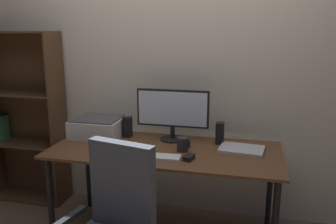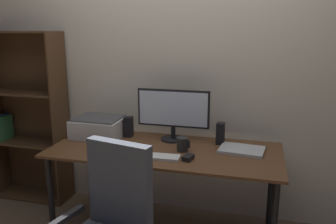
# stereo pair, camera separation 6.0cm
# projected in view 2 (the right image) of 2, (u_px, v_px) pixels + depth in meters

# --- Properties ---
(back_wall) EXTENTS (6.40, 0.10, 2.60)m
(back_wall) POSITION_uv_depth(u_px,v_px,m) (181.00, 67.00, 2.97)
(back_wall) COLOR beige
(back_wall) RESTS_ON ground
(desk) EXTENTS (1.72, 0.74, 0.74)m
(desk) POSITION_uv_depth(u_px,v_px,m) (165.00, 158.00, 2.61)
(desk) COLOR #56351E
(desk) RESTS_ON ground
(monitor) EXTENTS (0.58, 0.20, 0.41)m
(monitor) POSITION_uv_depth(u_px,v_px,m) (173.00, 111.00, 2.75)
(monitor) COLOR black
(monitor) RESTS_ON desk
(keyboard) EXTENTS (0.29, 0.12, 0.02)m
(keyboard) POSITION_uv_depth(u_px,v_px,m) (159.00, 157.00, 2.41)
(keyboard) COLOR silver
(keyboard) RESTS_ON desk
(mouse) EXTENTS (0.08, 0.11, 0.03)m
(mouse) POSITION_uv_depth(u_px,v_px,m) (188.00, 158.00, 2.38)
(mouse) COLOR black
(mouse) RESTS_ON desk
(coffee_mug) EXTENTS (0.10, 0.08, 0.10)m
(coffee_mug) POSITION_uv_depth(u_px,v_px,m) (182.00, 144.00, 2.54)
(coffee_mug) COLOR black
(coffee_mug) RESTS_ON desk
(laptop) EXTENTS (0.34, 0.27, 0.02)m
(laptop) POSITION_uv_depth(u_px,v_px,m) (242.00, 150.00, 2.54)
(laptop) COLOR #B7BABC
(laptop) RESTS_ON desk
(speaker_left) EXTENTS (0.06, 0.07, 0.17)m
(speaker_left) POSITION_uv_depth(u_px,v_px,m) (129.00, 127.00, 2.88)
(speaker_left) COLOR black
(speaker_left) RESTS_ON desk
(speaker_right) EXTENTS (0.06, 0.07, 0.17)m
(speaker_right) POSITION_uv_depth(u_px,v_px,m) (220.00, 133.00, 2.69)
(speaker_right) COLOR black
(speaker_right) RESTS_ON desk
(printer) EXTENTS (0.40, 0.34, 0.16)m
(printer) POSITION_uv_depth(u_px,v_px,m) (99.00, 127.00, 2.89)
(printer) COLOR silver
(printer) RESTS_ON desk
(paper_sheet) EXTENTS (0.28, 0.34, 0.00)m
(paper_sheet) POSITION_uv_depth(u_px,v_px,m) (120.00, 158.00, 2.41)
(paper_sheet) COLOR white
(paper_sheet) RESTS_ON desk
(bookshelf) EXTENTS (0.74, 0.28, 1.60)m
(bookshelf) POSITION_uv_depth(u_px,v_px,m) (27.00, 118.00, 3.29)
(bookshelf) COLOR #4C331E
(bookshelf) RESTS_ON ground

